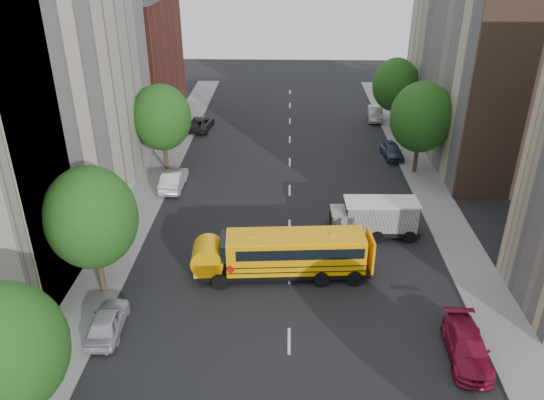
{
  "coord_description": "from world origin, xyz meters",
  "views": [
    {
      "loc": [
        -0.23,
        -29.27,
        19.03
      ],
      "look_at": [
        -1.2,
        2.0,
        3.15
      ],
      "focal_mm": 35.0,
      "sensor_mm": 36.0,
      "label": 1
    }
  ],
  "objects_px": {
    "street_tree_1": "(91,218)",
    "parked_car_1": "(174,179)",
    "parked_car_4": "(392,150)",
    "school_bus": "(282,253)",
    "parked_car_2": "(200,123)",
    "street_tree_0": "(5,349)",
    "safari_truck": "(374,217)",
    "street_tree_5": "(396,85)",
    "street_tree_4": "(421,117)",
    "parked_car_3": "(467,347)",
    "parked_car_0": "(107,321)",
    "parked_car_5": "(375,113)",
    "street_tree_2": "(162,118)"
  },
  "relations": [
    {
      "from": "street_tree_2",
      "to": "street_tree_4",
      "type": "bearing_deg",
      "value": 0.0
    },
    {
      "from": "street_tree_0",
      "to": "parked_car_5",
      "type": "xyz_separation_m",
      "value": [
        20.6,
        42.72,
        -3.92
      ]
    },
    {
      "from": "parked_car_0",
      "to": "parked_car_5",
      "type": "distance_m",
      "value": 41.04
    },
    {
      "from": "street_tree_2",
      "to": "parked_car_2",
      "type": "height_order",
      "value": "street_tree_2"
    },
    {
      "from": "parked_car_0",
      "to": "parked_car_3",
      "type": "distance_m",
      "value": 18.45
    },
    {
      "from": "safari_truck",
      "to": "street_tree_0",
      "type": "bearing_deg",
      "value": -135.87
    },
    {
      "from": "parked_car_2",
      "to": "parked_car_4",
      "type": "distance_m",
      "value": 20.53
    },
    {
      "from": "parked_car_2",
      "to": "parked_car_4",
      "type": "bearing_deg",
      "value": 164.87
    },
    {
      "from": "street_tree_1",
      "to": "parked_car_1",
      "type": "relative_size",
      "value": 1.71
    },
    {
      "from": "street_tree_5",
      "to": "parked_car_0",
      "type": "bearing_deg",
      "value": -121.56
    },
    {
      "from": "parked_car_2",
      "to": "parked_car_3",
      "type": "height_order",
      "value": "parked_car_2"
    },
    {
      "from": "street_tree_4",
      "to": "street_tree_5",
      "type": "height_order",
      "value": "street_tree_4"
    },
    {
      "from": "street_tree_4",
      "to": "parked_car_2",
      "type": "bearing_deg",
      "value": 152.3
    },
    {
      "from": "street_tree_4",
      "to": "parked_car_4",
      "type": "bearing_deg",
      "value": 111.55
    },
    {
      "from": "street_tree_0",
      "to": "street_tree_5",
      "type": "xyz_separation_m",
      "value": [
        22.0,
        40.0,
        0.06
      ]
    },
    {
      "from": "street_tree_5",
      "to": "parked_car_3",
      "type": "distance_m",
      "value": 35.2
    },
    {
      "from": "street_tree_4",
      "to": "parked_car_5",
      "type": "distance_m",
      "value": 15.42
    },
    {
      "from": "school_bus",
      "to": "safari_truck",
      "type": "bearing_deg",
      "value": 34.74
    },
    {
      "from": "street_tree_2",
      "to": "safari_truck",
      "type": "bearing_deg",
      "value": -33.18
    },
    {
      "from": "street_tree_4",
      "to": "school_bus",
      "type": "height_order",
      "value": "street_tree_4"
    },
    {
      "from": "street_tree_4",
      "to": "parked_car_3",
      "type": "distance_m",
      "value": 23.42
    },
    {
      "from": "school_bus",
      "to": "parked_car_2",
      "type": "distance_m",
      "value": 28.39
    },
    {
      "from": "parked_car_4",
      "to": "street_tree_0",
      "type": "bearing_deg",
      "value": -127.88
    },
    {
      "from": "street_tree_1",
      "to": "street_tree_2",
      "type": "bearing_deg",
      "value": 90.0
    },
    {
      "from": "street_tree_2",
      "to": "street_tree_5",
      "type": "distance_m",
      "value": 25.06
    },
    {
      "from": "parked_car_0",
      "to": "parked_car_3",
      "type": "xyz_separation_m",
      "value": [
        18.4,
        -1.36,
        -0.02
      ]
    },
    {
      "from": "street_tree_5",
      "to": "parked_car_3",
      "type": "height_order",
      "value": "street_tree_5"
    },
    {
      "from": "parked_car_0",
      "to": "parked_car_4",
      "type": "height_order",
      "value": "parked_car_0"
    },
    {
      "from": "street_tree_0",
      "to": "street_tree_4",
      "type": "height_order",
      "value": "street_tree_4"
    },
    {
      "from": "parked_car_2",
      "to": "parked_car_5",
      "type": "relative_size",
      "value": 1.12
    },
    {
      "from": "safari_truck",
      "to": "parked_car_0",
      "type": "bearing_deg",
      "value": -146.81
    },
    {
      "from": "street_tree_0",
      "to": "street_tree_2",
      "type": "xyz_separation_m",
      "value": [
        0.0,
        28.0,
        0.19
      ]
    },
    {
      "from": "safari_truck",
      "to": "parked_car_3",
      "type": "height_order",
      "value": "safari_truck"
    },
    {
      "from": "parked_car_3",
      "to": "parked_car_5",
      "type": "distance_m",
      "value": 37.63
    },
    {
      "from": "street_tree_5",
      "to": "school_bus",
      "type": "relative_size",
      "value": 0.71
    },
    {
      "from": "street_tree_4",
      "to": "parked_car_2",
      "type": "distance_m",
      "value": 23.68
    },
    {
      "from": "street_tree_4",
      "to": "parked_car_3",
      "type": "xyz_separation_m",
      "value": [
        -2.2,
        -22.9,
        -4.4
      ]
    },
    {
      "from": "parked_car_3",
      "to": "parked_car_4",
      "type": "xyz_separation_m",
      "value": [
        0.8,
        26.45,
        -0.0
      ]
    },
    {
      "from": "street_tree_2",
      "to": "parked_car_5",
      "type": "distance_m",
      "value": 25.65
    },
    {
      "from": "street_tree_5",
      "to": "parked_car_1",
      "type": "height_order",
      "value": "street_tree_5"
    },
    {
      "from": "street_tree_0",
      "to": "street_tree_4",
      "type": "bearing_deg",
      "value": 51.84
    },
    {
      "from": "street_tree_5",
      "to": "parked_car_3",
      "type": "bearing_deg",
      "value": -93.61
    },
    {
      "from": "street_tree_0",
      "to": "street_tree_5",
      "type": "relative_size",
      "value": 0.99
    },
    {
      "from": "school_bus",
      "to": "parked_car_1",
      "type": "distance_m",
      "value": 15.33
    },
    {
      "from": "parked_car_4",
      "to": "parked_car_2",
      "type": "bearing_deg",
      "value": 154.53
    },
    {
      "from": "street_tree_1",
      "to": "parked_car_4",
      "type": "height_order",
      "value": "street_tree_1"
    },
    {
      "from": "street_tree_2",
      "to": "parked_car_3",
      "type": "bearing_deg",
      "value": -49.15
    },
    {
      "from": "safari_truck",
      "to": "parked_car_1",
      "type": "distance_m",
      "value": 17.04
    },
    {
      "from": "street_tree_0",
      "to": "parked_car_0",
      "type": "height_order",
      "value": "street_tree_0"
    },
    {
      "from": "street_tree_4",
      "to": "school_bus",
      "type": "xyz_separation_m",
      "value": [
        -11.45,
        -16.05,
        -3.44
      ]
    }
  ]
}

